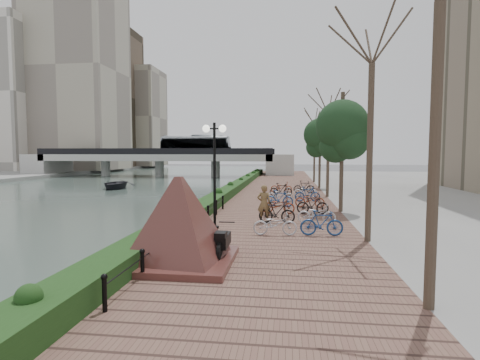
% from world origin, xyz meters
% --- Properties ---
extents(ground, '(220.00, 220.00, 0.00)m').
position_xyz_m(ground, '(0.00, 0.00, 0.00)').
color(ground, '#59595B').
rests_on(ground, ground).
extents(river_water, '(30.00, 130.00, 0.02)m').
position_xyz_m(river_water, '(-15.00, 25.00, 0.01)').
color(river_water, '#3F4F49').
rests_on(river_water, ground).
extents(promenade, '(8.00, 75.00, 0.50)m').
position_xyz_m(promenade, '(4.00, 17.50, 0.25)').
color(promenade, brown).
rests_on(promenade, ground).
extents(hedge, '(1.10, 56.00, 0.60)m').
position_xyz_m(hedge, '(0.60, 20.00, 0.80)').
color(hedge, '#193613').
rests_on(hedge, promenade).
extents(chain_fence, '(0.10, 14.10, 0.70)m').
position_xyz_m(chain_fence, '(1.40, 2.00, 0.85)').
color(chain_fence, black).
rests_on(chain_fence, promenade).
extents(granite_monument, '(4.85, 4.85, 2.55)m').
position_xyz_m(granite_monument, '(1.95, -1.55, 1.79)').
color(granite_monument, '#43271D').
rests_on(granite_monument, promenade).
extents(lamppost, '(1.02, 0.32, 4.49)m').
position_xyz_m(lamppost, '(1.99, 3.58, 3.77)').
color(lamppost, black).
rests_on(lamppost, promenade).
extents(motorcycle, '(0.52, 1.63, 1.02)m').
position_xyz_m(motorcycle, '(3.12, -0.79, 1.01)').
color(motorcycle, black).
rests_on(motorcycle, promenade).
extents(pedestrian, '(0.65, 0.44, 1.75)m').
position_xyz_m(pedestrian, '(4.00, 5.18, 1.38)').
color(pedestrian, brown).
rests_on(pedestrian, promenade).
extents(bicycle_parking, '(2.40, 17.32, 1.00)m').
position_xyz_m(bicycle_parking, '(5.49, 10.38, 0.97)').
color(bicycle_parking, silver).
rests_on(bicycle_parking, promenade).
extents(street_trees, '(3.20, 37.12, 6.80)m').
position_xyz_m(street_trees, '(8.00, 12.68, 3.69)').
color(street_trees, '#392B21').
rests_on(street_trees, promenade).
extents(bridge, '(36.00, 10.77, 6.50)m').
position_xyz_m(bridge, '(-13.78, 45.00, 3.37)').
color(bridge, '#ADADA8').
rests_on(bridge, ground).
extents(boat, '(4.03, 5.12, 0.96)m').
position_xyz_m(boat, '(-12.65, 24.71, 0.50)').
color(boat, black).
rests_on(boat, river_water).
extents(far_buildings, '(35.00, 38.00, 38.00)m').
position_xyz_m(far_buildings, '(-41.66, 65.91, 16.12)').
color(far_buildings, '#A39B88').
rests_on(far_buildings, far_bank).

